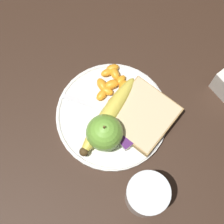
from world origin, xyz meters
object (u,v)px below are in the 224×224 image
object	(u,v)px
juice_glass	(147,195)
jam_packet	(128,139)
banana	(108,116)
fork	(115,113)
plate	(112,116)
bread_slice	(142,116)
apple	(104,133)

from	to	relation	value
juice_glass	jam_packet	size ratio (longest dim) A/B	2.31
banana	fork	bearing A→B (deg)	1.93
plate	juice_glass	size ratio (longest dim) A/B	2.63
plate	fork	world-z (taller)	fork
bread_slice	jam_packet	size ratio (longest dim) A/B	3.87
plate	apple	world-z (taller)	apple
apple	bread_slice	distance (m)	0.09
bread_slice	banana	bearing A→B (deg)	144.85
apple	fork	bearing A→B (deg)	30.91
juice_glass	fork	xyz separation A→B (m)	(0.06, 0.17, -0.03)
plate	bread_slice	size ratio (longest dim) A/B	1.58
banana	jam_packet	xyz separation A→B (m)	(0.00, -0.06, -0.01)
banana	juice_glass	bearing A→B (deg)	-103.18
plate	juice_glass	bearing A→B (deg)	-106.55
banana	jam_packet	world-z (taller)	banana
apple	banana	world-z (taller)	apple
bread_slice	fork	xyz separation A→B (m)	(-0.04, 0.04, -0.01)
juice_glass	fork	bearing A→B (deg)	71.55
apple	fork	world-z (taller)	apple
apple	jam_packet	bearing A→B (deg)	-45.47
juice_glass	banana	world-z (taller)	juice_glass
apple	jam_packet	xyz separation A→B (m)	(0.03, -0.03, -0.03)
bread_slice	jam_packet	bearing A→B (deg)	-159.35
juice_glass	bread_slice	xyz separation A→B (m)	(0.10, 0.13, -0.02)
apple	bread_slice	size ratio (longest dim) A/B	0.55
fork	bread_slice	bearing A→B (deg)	11.80
banana	bread_slice	xyz separation A→B (m)	(0.06, -0.04, -0.01)
juice_glass	fork	distance (m)	0.18
apple	banana	size ratio (longest dim) A/B	0.43
plate	banana	size ratio (longest dim) A/B	1.22
fork	jam_packet	xyz separation A→B (m)	(-0.01, -0.06, 0.01)
banana	bread_slice	bearing A→B (deg)	-35.15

